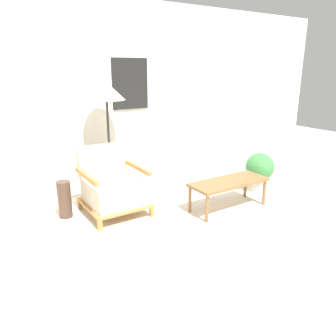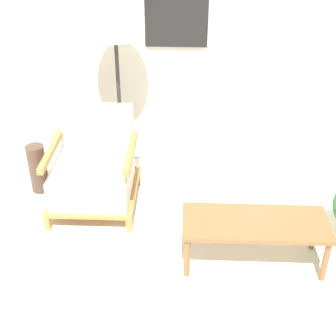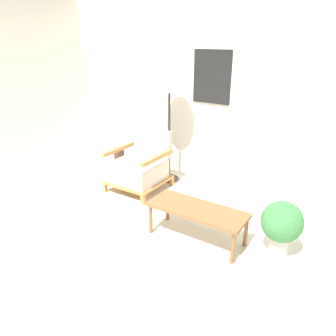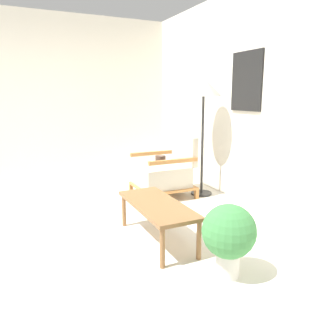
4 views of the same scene
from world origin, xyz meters
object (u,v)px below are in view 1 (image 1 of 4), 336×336
Objects in this scene: vase at (65,199)px; potted_plant at (260,168)px; armchair at (113,188)px; floor_lamp at (106,96)px; coffee_table at (229,184)px.

vase is 0.79× the size of potted_plant.
vase is 2.77m from potted_plant.
armchair is at bearing 167.82° from potted_plant.
floor_lamp reaches higher than potted_plant.
coffee_table is at bearing -164.26° from potted_plant.
vase reaches higher than coffee_table.
armchair is 1.21m from floor_lamp.
floor_lamp is 3.49× the size of vase.
floor_lamp reaches higher than armchair.
armchair is 0.51× the size of floor_lamp.
potted_plant is at bearing 15.74° from coffee_table.
vase is (-1.87, 0.89, -0.11)m from coffee_table.
armchair is at bearing -19.22° from vase.
coffee_table is 2.31× the size of vase.
potted_plant is (2.69, -0.66, 0.12)m from vase.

